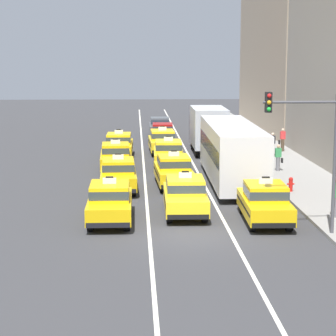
{
  "coord_description": "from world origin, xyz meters",
  "views": [
    {
      "loc": [
        -2.11,
        -24.99,
        6.95
      ],
      "look_at": [
        -0.48,
        8.02,
        1.3
      ],
      "focal_mm": 71.06,
      "sensor_mm": 36.0,
      "label": 1
    }
  ],
  "objects_px": {
    "taxi_left_fourth": "(119,145)",
    "box_truck_right_third": "(208,128)",
    "taxi_center_fourth": "(162,141)",
    "pedestrian_trailing": "(272,144)",
    "bus_right_second": "(231,150)",
    "taxi_left_nearest": "(110,201)",
    "taxi_left_third": "(116,156)",
    "pedestrian_by_storefront": "(282,140)",
    "fire_hydrant": "(291,184)",
    "sedan_center_sixth": "(160,126)",
    "taxi_center_nearest": "(185,195)",
    "sedan_center_fifth": "(163,133)",
    "pedestrian_mid_block": "(278,158)",
    "taxi_right_nearest": "(265,202)",
    "taxi_center_second": "(174,170)",
    "pedestrian_near_crosswalk": "(336,197)",
    "traffic_light_pole": "(311,139)",
    "taxi_center_third": "(168,153)",
    "taxi_left_second": "(118,174)"
  },
  "relations": [
    {
      "from": "pedestrian_mid_block",
      "to": "pedestrian_by_storefront",
      "type": "distance_m",
      "value": 8.23
    },
    {
      "from": "taxi_right_nearest",
      "to": "fire_hydrant",
      "type": "height_order",
      "value": "taxi_right_nearest"
    },
    {
      "from": "pedestrian_trailing",
      "to": "bus_right_second",
      "type": "bearing_deg",
      "value": -115.3
    },
    {
      "from": "taxi_center_fourth",
      "to": "box_truck_right_third",
      "type": "bearing_deg",
      "value": 4.53
    },
    {
      "from": "taxi_center_fourth",
      "to": "taxi_center_second",
      "type": "bearing_deg",
      "value": -89.51
    },
    {
      "from": "taxi_left_nearest",
      "to": "taxi_left_third",
      "type": "distance_m",
      "value": 12.56
    },
    {
      "from": "pedestrian_mid_block",
      "to": "sedan_center_fifth",
      "type": "bearing_deg",
      "value": 114.43
    },
    {
      "from": "pedestrian_mid_block",
      "to": "traffic_light_pole",
      "type": "xyz_separation_m",
      "value": [
        -1.84,
        -13.91,
        2.89
      ]
    },
    {
      "from": "taxi_center_nearest",
      "to": "taxi_center_fourth",
      "type": "height_order",
      "value": "same"
    },
    {
      "from": "sedan_center_sixth",
      "to": "pedestrian_trailing",
      "type": "bearing_deg",
      "value": -61.63
    },
    {
      "from": "taxi_center_third",
      "to": "pedestrian_trailing",
      "type": "bearing_deg",
      "value": 23.18
    },
    {
      "from": "taxi_left_fourth",
      "to": "taxi_center_fourth",
      "type": "height_order",
      "value": "same"
    },
    {
      "from": "taxi_center_nearest",
      "to": "pedestrian_by_storefront",
      "type": "distance_m",
      "value": 19.79
    },
    {
      "from": "taxi_left_nearest",
      "to": "taxi_center_third",
      "type": "bearing_deg",
      "value": 77.15
    },
    {
      "from": "taxi_center_third",
      "to": "taxi_center_fourth",
      "type": "relative_size",
      "value": 1.0
    },
    {
      "from": "taxi_left_fourth",
      "to": "taxi_center_nearest",
      "type": "distance_m",
      "value": 16.92
    },
    {
      "from": "taxi_center_second",
      "to": "pedestrian_by_storefront",
      "type": "xyz_separation_m",
      "value": [
        8.44,
        11.67,
        0.09
      ]
    },
    {
      "from": "taxi_left_fourth",
      "to": "box_truck_right_third",
      "type": "height_order",
      "value": "box_truck_right_third"
    },
    {
      "from": "fire_hydrant",
      "to": "taxi_left_second",
      "type": "bearing_deg",
      "value": 171.23
    },
    {
      "from": "taxi_left_fourth",
      "to": "pedestrian_trailing",
      "type": "xyz_separation_m",
      "value": [
        10.39,
        -0.89,
        0.08
      ]
    },
    {
      "from": "box_truck_right_third",
      "to": "pedestrian_mid_block",
      "type": "bearing_deg",
      "value": -69.58
    },
    {
      "from": "fire_hydrant",
      "to": "taxi_right_nearest",
      "type": "bearing_deg",
      "value": -113.51
    },
    {
      "from": "bus_right_second",
      "to": "pedestrian_by_storefront",
      "type": "relative_size",
      "value": 6.87
    },
    {
      "from": "bus_right_second",
      "to": "pedestrian_near_crosswalk",
      "type": "xyz_separation_m",
      "value": [
        3.23,
        -8.6,
        -0.81
      ]
    },
    {
      "from": "taxi_center_third",
      "to": "box_truck_right_third",
      "type": "distance_m",
      "value": 6.93
    },
    {
      "from": "pedestrian_by_storefront",
      "to": "pedestrian_trailing",
      "type": "height_order",
      "value": "pedestrian_by_storefront"
    },
    {
      "from": "traffic_light_pole",
      "to": "pedestrian_by_storefront",
      "type": "bearing_deg",
      "value": 80.0
    },
    {
      "from": "pedestrian_by_storefront",
      "to": "fire_hydrant",
      "type": "xyz_separation_m",
      "value": [
        -2.66,
        -13.99,
        -0.42
      ]
    },
    {
      "from": "taxi_left_fourth",
      "to": "pedestrian_mid_block",
      "type": "height_order",
      "value": "taxi_left_fourth"
    },
    {
      "from": "taxi_center_fourth",
      "to": "pedestrian_trailing",
      "type": "distance_m",
      "value": 7.86
    },
    {
      "from": "sedan_center_sixth",
      "to": "pedestrian_near_crosswalk",
      "type": "distance_m",
      "value": 31.04
    },
    {
      "from": "taxi_right_nearest",
      "to": "fire_hydrant",
      "type": "bearing_deg",
      "value": 66.49
    },
    {
      "from": "taxi_left_third",
      "to": "sedan_center_sixth",
      "type": "xyz_separation_m",
      "value": [
        3.32,
        17.56,
        -0.03
      ]
    },
    {
      "from": "taxi_center_second",
      "to": "taxi_right_nearest",
      "type": "relative_size",
      "value": 1.0
    },
    {
      "from": "taxi_left_fourth",
      "to": "box_truck_right_third",
      "type": "bearing_deg",
      "value": 18.75
    },
    {
      "from": "sedan_center_fifth",
      "to": "pedestrian_mid_block",
      "type": "distance_m",
      "value": 15.2
    },
    {
      "from": "taxi_right_nearest",
      "to": "pedestrian_near_crosswalk",
      "type": "distance_m",
      "value": 3.07
    },
    {
      "from": "taxi_left_fourth",
      "to": "taxi_center_nearest",
      "type": "height_order",
      "value": "same"
    },
    {
      "from": "pedestrian_by_storefront",
      "to": "taxi_left_third",
      "type": "bearing_deg",
      "value": -150.56
    },
    {
      "from": "taxi_left_nearest",
      "to": "fire_hydrant",
      "type": "relative_size",
      "value": 6.25
    },
    {
      "from": "taxi_left_third",
      "to": "sedan_center_sixth",
      "type": "relative_size",
      "value": 1.07
    },
    {
      "from": "taxi_center_third",
      "to": "sedan_center_sixth",
      "type": "bearing_deg",
      "value": 89.79
    },
    {
      "from": "pedestrian_near_crosswalk",
      "to": "taxi_center_second",
      "type": "bearing_deg",
      "value": 129.75
    },
    {
      "from": "taxi_left_nearest",
      "to": "bus_right_second",
      "type": "height_order",
      "value": "bus_right_second"
    },
    {
      "from": "pedestrian_by_storefront",
      "to": "fire_hydrant",
      "type": "distance_m",
      "value": 14.24
    },
    {
      "from": "taxi_left_fourth",
      "to": "pedestrian_near_crosswalk",
      "type": "xyz_separation_m",
      "value": [
        9.58,
        -18.04,
        0.13
      ]
    },
    {
      "from": "taxi_left_second",
      "to": "fire_hydrant",
      "type": "xyz_separation_m",
      "value": [
        8.69,
        -1.34,
        -0.33
      ]
    },
    {
      "from": "taxi_left_second",
      "to": "sedan_center_fifth",
      "type": "xyz_separation_m",
      "value": [
        3.05,
        18.51,
        -0.03
      ]
    },
    {
      "from": "taxi_left_nearest",
      "to": "taxi_center_second",
      "type": "distance_m",
      "value": 8.09
    },
    {
      "from": "pedestrian_trailing",
      "to": "taxi_left_nearest",
      "type": "bearing_deg",
      "value": -121.54
    }
  ]
}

